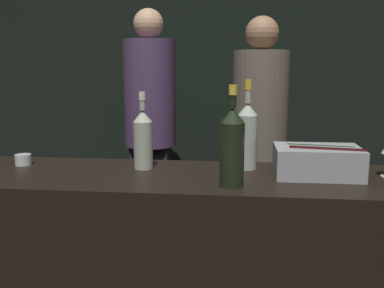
{
  "coord_description": "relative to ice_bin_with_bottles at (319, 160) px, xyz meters",
  "views": [
    {
      "loc": [
        0.17,
        -1.37,
        1.4
      ],
      "look_at": [
        0.0,
        0.28,
        1.09
      ],
      "focal_mm": 40.0,
      "sensor_mm": 36.0,
      "label": 1
    }
  ],
  "objects": [
    {
      "name": "wall_back_chalkboard",
      "position": [
        -0.49,
        2.06,
        0.36
      ],
      "size": [
        6.4,
        0.06,
        2.8
      ],
      "color": "black",
      "rests_on": "ground_plane"
    },
    {
      "name": "ice_bin_with_bottles",
      "position": [
        0.0,
        0.0,
        0.0
      ],
      "size": [
        0.33,
        0.21,
        0.12
      ],
      "color": "#9EA0A5",
      "rests_on": "bar_counter"
    },
    {
      "name": "candle_votive",
      "position": [
        -1.24,
        0.06,
        -0.04
      ],
      "size": [
        0.07,
        0.07,
        0.05
      ],
      "color": "silver",
      "rests_on": "bar_counter"
    },
    {
      "name": "rose_wine_bottle",
      "position": [
        -0.28,
        0.1,
        0.08
      ],
      "size": [
        0.08,
        0.08,
        0.37
      ],
      "color": "#9EA899",
      "rests_on": "bar_counter"
    },
    {
      "name": "white_wine_bottle",
      "position": [
        -0.71,
        0.05,
        0.07
      ],
      "size": [
        0.08,
        0.08,
        0.32
      ],
      "color": "#9EA899",
      "rests_on": "bar_counter"
    },
    {
      "name": "champagne_bottle",
      "position": [
        -0.33,
        -0.17,
        0.08
      ],
      "size": [
        0.09,
        0.09,
        0.36
      ],
      "color": "black",
      "rests_on": "bar_counter"
    },
    {
      "name": "person_in_hoodie",
      "position": [
        -0.17,
        1.12,
        -0.09
      ],
      "size": [
        0.35,
        0.35,
        1.7
      ],
      "rotation": [
        0.0,
        0.0,
        -2.55
      ],
      "color": "black",
      "rests_on": "ground_plane"
    },
    {
      "name": "person_blond_tee",
      "position": [
        -0.94,
        1.36,
        -0.04
      ],
      "size": [
        0.37,
        0.37,
        1.79
      ],
      "rotation": [
        0.0,
        0.0,
        0.79
      ],
      "color": "black",
      "rests_on": "ground_plane"
    }
  ]
}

